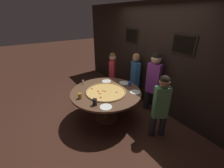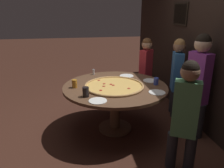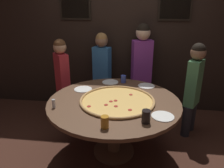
{
  "view_description": "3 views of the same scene",
  "coord_description": "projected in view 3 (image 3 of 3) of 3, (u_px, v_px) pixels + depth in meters",
  "views": [
    {
      "loc": [
        2.55,
        -1.51,
        2.31
      ],
      "look_at": [
        0.13,
        0.08,
        0.95
      ],
      "focal_mm": 24.0,
      "sensor_mm": 36.0,
      "label": 1
    },
    {
      "loc": [
        3.05,
        -0.59,
        1.83
      ],
      "look_at": [
        0.03,
        -0.05,
        0.78
      ],
      "focal_mm": 35.0,
      "sensor_mm": 36.0,
      "label": 2
    },
    {
      "loc": [
        0.27,
        -2.34,
        1.85
      ],
      "look_at": [
        -0.02,
        -0.01,
        0.95
      ],
      "focal_mm": 35.0,
      "sensor_mm": 36.0,
      "label": 3
    }
  ],
  "objects": [
    {
      "name": "ground_plane",
      "position": [
        114.0,
        151.0,
        2.86
      ],
      "size": [
        24.0,
        24.0,
        0.0
      ],
      "primitive_type": "plane",
      "color": "#422319"
    },
    {
      "name": "back_wall",
      "position": [
        124.0,
        35.0,
        3.68
      ],
      "size": [
        6.4,
        0.08,
        2.6
      ],
      "color": "black",
      "rests_on": "ground_plane"
    },
    {
      "name": "dining_table",
      "position": [
        114.0,
        110.0,
        2.64
      ],
      "size": [
        1.57,
        1.57,
        0.74
      ],
      "color": "brown",
      "rests_on": "ground_plane"
    },
    {
      "name": "giant_pizza",
      "position": [
        117.0,
        100.0,
        2.56
      ],
      "size": [
        0.89,
        0.89,
        0.03
      ],
      "color": "#EAB75B",
      "rests_on": "dining_table"
    },
    {
      "name": "drink_cup_centre_back",
      "position": [
        105.0,
        122.0,
        2.02
      ],
      "size": [
        0.08,
        0.08,
        0.12
      ],
      "primitive_type": "cylinder",
      "color": "#BC7A23",
      "rests_on": "dining_table"
    },
    {
      "name": "drink_cup_far_right",
      "position": [
        123.0,
        79.0,
        3.14
      ],
      "size": [
        0.07,
        0.07,
        0.11
      ],
      "primitive_type": "cylinder",
      "color": "#384CB7",
      "rests_on": "dining_table"
    },
    {
      "name": "drink_cup_near_left",
      "position": [
        146.0,
        117.0,
        2.1
      ],
      "size": [
        0.09,
        0.09,
        0.13
      ],
      "primitive_type": "cylinder",
      "color": "black",
      "rests_on": "dining_table"
    },
    {
      "name": "white_plate_beside_cup",
      "position": [
        146.0,
        86.0,
        3.03
      ],
      "size": [
        0.23,
        0.23,
        0.01
      ],
      "primitive_type": "cylinder",
      "color": "white",
      "rests_on": "dining_table"
    },
    {
      "name": "white_plate_left_side",
      "position": [
        110.0,
        82.0,
        3.17
      ],
      "size": [
        0.23,
        0.23,
        0.01
      ],
      "primitive_type": "cylinder",
      "color": "white",
      "rests_on": "dining_table"
    },
    {
      "name": "white_plate_far_back",
      "position": [
        163.0,
        116.0,
        2.23
      ],
      "size": [
        0.23,
        0.23,
        0.01
      ],
      "primitive_type": "cylinder",
      "color": "white",
      "rests_on": "dining_table"
    },
    {
      "name": "white_plate_right_side",
      "position": [
        83.0,
        89.0,
        2.91
      ],
      "size": [
        0.24,
        0.24,
        0.01
      ],
      "primitive_type": "cylinder",
      "color": "white",
      "rests_on": "dining_table"
    },
    {
      "name": "condiment_shaker",
      "position": [
        54.0,
        103.0,
        2.41
      ],
      "size": [
        0.04,
        0.04,
        0.1
      ],
      "color": "silver",
      "rests_on": "dining_table"
    },
    {
      "name": "diner_far_left",
      "position": [
        102.0,
        68.0,
        3.69
      ],
      "size": [
        0.36,
        0.23,
        1.37
      ],
      "rotation": [
        0.0,
        0.0,
        2.86
      ],
      "color": "#232328",
      "rests_on": "ground_plane"
    },
    {
      "name": "diner_far_right",
      "position": [
        194.0,
        85.0,
        3.02
      ],
      "size": [
        0.27,
        0.35,
        1.34
      ],
      "rotation": [
        0.0,
        0.0,
        -2.09
      ],
      "color": "#232328",
      "rests_on": "ground_plane"
    },
    {
      "name": "diner_side_left",
      "position": [
        142.0,
        65.0,
        3.59
      ],
      "size": [
        0.4,
        0.25,
        1.53
      ],
      "rotation": [
        0.0,
        0.0,
        -2.87
      ],
      "color": "#232328",
      "rests_on": "ground_plane"
    },
    {
      "name": "diner_centre_back",
      "position": [
        62.0,
        76.0,
        3.42
      ],
      "size": [
        0.31,
        0.33,
        1.32
      ],
      "rotation": [
        0.0,
        0.0,
        2.28
      ],
      "color": "#232328",
      "rests_on": "ground_plane"
    }
  ]
}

